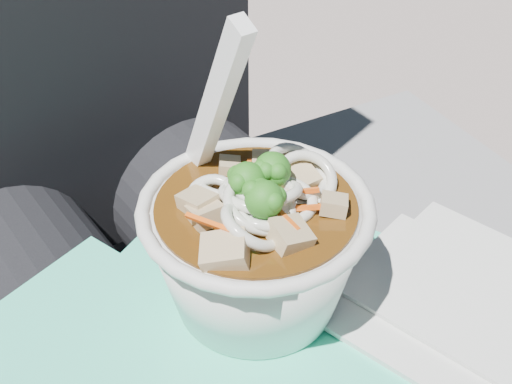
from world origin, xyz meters
TOP-DOWN VIEW (x-y plane):
  - person_body at (0.00, 0.09)m, footprint 0.34×0.94m
  - plastic_bag at (-0.03, -0.04)m, footprint 0.34×0.33m
  - napkins at (0.11, -0.08)m, footprint 0.18×0.16m
  - udon_bowl at (0.01, -0.00)m, footprint 0.17×0.17m

SIDE VIEW (x-z plane):
  - person_body at x=0.00m, z-range 0.04..1.02m
  - plastic_bag at x=-0.03m, z-range 0.58..0.60m
  - napkins at x=0.11m, z-range 0.60..0.61m
  - udon_bowl at x=0.01m, z-range 0.55..0.75m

